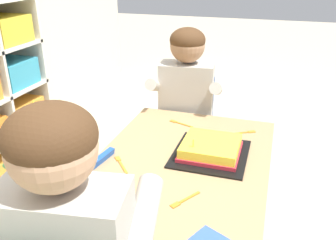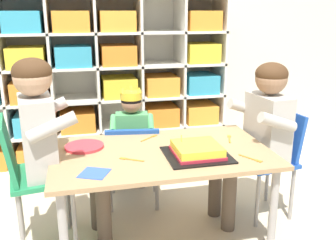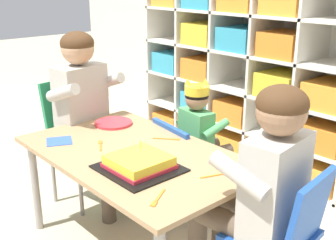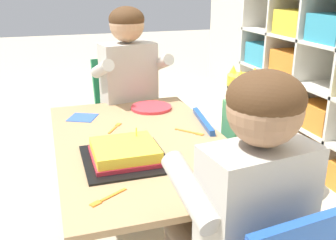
% 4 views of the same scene
% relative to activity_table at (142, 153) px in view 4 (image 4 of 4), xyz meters
% --- Properties ---
extents(activity_table, '(1.17, 0.71, 0.55)m').
position_rel_activity_table_xyz_m(activity_table, '(0.00, 0.00, 0.00)').
color(activity_table, '#A37F56').
rests_on(activity_table, ground).
extents(classroom_chair_blue, '(0.41, 0.40, 0.58)m').
position_rel_activity_table_xyz_m(classroom_chair_blue, '(-0.10, 0.45, -0.14)').
color(classroom_chair_blue, '#1E4CA8').
rests_on(classroom_chair_blue, ground).
extents(child_with_crown, '(0.32, 0.32, 0.81)m').
position_rel_activity_table_xyz_m(child_with_crown, '(-0.08, 0.55, 0.01)').
color(child_with_crown, '#4C9E5B').
rests_on(child_with_crown, ground).
extents(classroom_chair_adult_side, '(0.39, 0.40, 0.76)m').
position_rel_activity_table_xyz_m(classroom_chair_adult_side, '(-0.69, 0.08, -0.02)').
color(classroom_chair_adult_side, '#238451').
rests_on(classroom_chair_adult_side, ground).
extents(adult_helper_seated, '(0.45, 0.44, 1.06)m').
position_rel_activity_table_xyz_m(adult_helper_seated, '(-0.57, 0.09, 0.17)').
color(adult_helper_seated, '#B2ADA3').
rests_on(adult_helper_seated, ground).
extents(guest_at_table_side, '(0.45, 0.43, 0.99)m').
position_rel_activity_table_xyz_m(guest_at_table_side, '(0.64, 0.14, 0.11)').
color(guest_at_table_side, '#B2ADA3').
rests_on(guest_at_table_side, ground).
extents(birthday_cake_on_tray, '(0.33, 0.31, 0.10)m').
position_rel_activity_table_xyz_m(birthday_cake_on_tray, '(0.17, -0.11, 0.08)').
color(birthday_cake_on_tray, black).
rests_on(birthday_cake_on_tray, activity_table).
extents(paper_plate_stack, '(0.21, 0.21, 0.01)m').
position_rel_activity_table_xyz_m(paper_plate_stack, '(-0.41, 0.15, 0.06)').
color(paper_plate_stack, '#DB333D').
rests_on(paper_plate_stack, activity_table).
extents(paper_napkin_square, '(0.17, 0.17, 0.00)m').
position_rel_activity_table_xyz_m(paper_napkin_square, '(-0.37, -0.21, 0.06)').
color(paper_napkin_square, '#3356B7').
rests_on(paper_napkin_square, activity_table).
extents(fork_scattered_mid_table, '(0.12, 0.10, 0.00)m').
position_rel_activity_table_xyz_m(fork_scattered_mid_table, '(-0.02, 0.23, 0.06)').
color(fork_scattered_mid_table, orange).
rests_on(fork_scattered_mid_table, activity_table).
extents(fork_near_child_seat, '(0.08, 0.13, 0.00)m').
position_rel_activity_table_xyz_m(fork_near_child_seat, '(0.42, -0.22, 0.06)').
color(fork_near_child_seat, orange).
rests_on(fork_near_child_seat, activity_table).
extents(fork_beside_plate_stack, '(0.12, 0.08, 0.00)m').
position_rel_activity_table_xyz_m(fork_beside_plate_stack, '(-0.18, -0.08, 0.06)').
color(fork_beside_plate_stack, orange).
rests_on(fork_beside_plate_stack, activity_table).
extents(fork_near_cake_tray, '(0.06, 0.13, 0.00)m').
position_rel_activity_table_xyz_m(fork_near_cake_tray, '(0.44, 0.11, 0.06)').
color(fork_near_cake_tray, orange).
rests_on(fork_near_cake_tray, activity_table).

